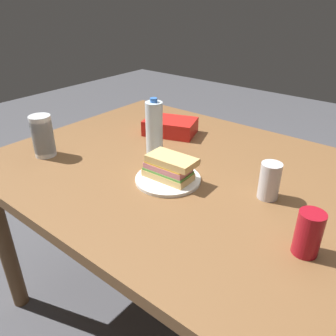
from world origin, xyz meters
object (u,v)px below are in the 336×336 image
object	(u,v)px
soda_can_silver	(270,181)
chip_bag	(170,127)
dining_table	(193,191)
paper_plate	(168,179)
soda_can_red	(308,233)
sandwich	(169,167)
water_bottle_tall	(154,129)
plastic_cup_stack	(43,136)

from	to	relation	value
soda_can_silver	chip_bag	bearing A→B (deg)	158.64
chip_bag	dining_table	bearing A→B (deg)	-57.77
paper_plate	soda_can_red	bearing A→B (deg)	-7.52
chip_bag	soda_can_red	bearing A→B (deg)	-48.08
soda_can_silver	sandwich	bearing A→B (deg)	-159.52
dining_table	soda_can_red	distance (m)	0.53
chip_bag	water_bottle_tall	distance (m)	0.25
soda_can_red	water_bottle_tall	size ratio (longest dim) A/B	0.52
dining_table	soda_can_red	xyz separation A→B (m)	(0.47, -0.18, 0.15)
chip_bag	plastic_cup_stack	world-z (taller)	plastic_cup_stack
paper_plate	sandwich	xyz separation A→B (m)	(0.00, 0.00, 0.05)
paper_plate	chip_bag	distance (m)	0.44
sandwich	plastic_cup_stack	bearing A→B (deg)	-163.70
sandwich	plastic_cup_stack	world-z (taller)	plastic_cup_stack
chip_bag	soda_can_silver	world-z (taller)	soda_can_silver
plastic_cup_stack	soda_can_silver	size ratio (longest dim) A/B	1.37
sandwich	soda_can_red	distance (m)	0.50
soda_can_red	plastic_cup_stack	bearing A→B (deg)	-175.27
water_bottle_tall	dining_table	bearing A→B (deg)	-3.72
dining_table	paper_plate	world-z (taller)	paper_plate
soda_can_red	soda_can_silver	xyz separation A→B (m)	(-0.18, 0.19, 0.00)
water_bottle_tall	plastic_cup_stack	bearing A→B (deg)	-140.49
sandwich	chip_bag	bearing A→B (deg)	128.03
sandwich	soda_can_silver	distance (m)	0.34
paper_plate	water_bottle_tall	xyz separation A→B (m)	(-0.18, 0.13, 0.11)
dining_table	chip_bag	xyz separation A→B (m)	(-0.29, 0.23, 0.12)
soda_can_silver	soda_can_red	bearing A→B (deg)	-45.31
soda_can_red	soda_can_silver	bearing A→B (deg)	134.69
soda_can_red	chip_bag	bearing A→B (deg)	151.67
soda_can_red	water_bottle_tall	world-z (taller)	water_bottle_tall
soda_can_red	soda_can_silver	world-z (taller)	same
paper_plate	chip_bag	bearing A→B (deg)	127.49
dining_table	plastic_cup_stack	bearing A→B (deg)	-153.72
plastic_cup_stack	chip_bag	bearing A→B (deg)	63.34
water_bottle_tall	soda_can_silver	distance (m)	0.50
soda_can_red	soda_can_silver	size ratio (longest dim) A/B	1.00
paper_plate	chip_bag	xyz separation A→B (m)	(-0.27, 0.35, 0.03)
paper_plate	water_bottle_tall	world-z (taller)	water_bottle_tall
dining_table	sandwich	world-z (taller)	sandwich
dining_table	water_bottle_tall	bearing A→B (deg)	176.28
chip_bag	soda_can_silver	distance (m)	0.63
paper_plate	soda_can_red	xyz separation A→B (m)	(0.50, -0.07, 0.05)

